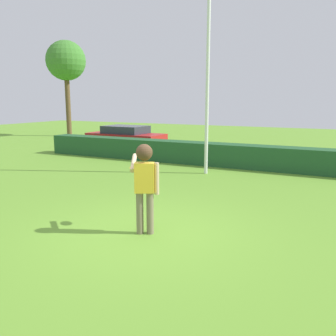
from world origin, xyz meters
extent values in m
plane|color=#63982E|center=(0.00, 0.00, 0.00)|extent=(60.00, 60.00, 0.00)
cylinder|color=#776C52|center=(-0.05, -0.08, 0.42)|extent=(0.14, 0.14, 0.84)
cylinder|color=#776C52|center=(0.13, 0.01, 0.42)|extent=(0.14, 0.14, 0.84)
cube|color=yellow|center=(0.04, -0.03, 1.13)|extent=(0.44, 0.37, 0.58)
cylinder|color=tan|center=(-0.29, 0.11, 1.37)|extent=(0.35, 0.59, 0.30)
cylinder|color=tan|center=(0.25, 0.07, 1.11)|extent=(0.09, 0.09, 0.62)
sphere|color=tan|center=(0.04, -0.03, 1.59)|extent=(0.22, 0.22, 0.22)
sphere|color=#47321F|center=(0.04, -0.03, 1.62)|extent=(0.32, 0.32, 0.32)
cylinder|color=orange|center=(-0.34, 0.30, 1.25)|extent=(0.28, 0.27, 0.10)
cylinder|color=silver|center=(-1.04, 6.12, 3.19)|extent=(0.12, 0.12, 6.38)
cube|color=#22522A|center=(0.00, 7.84, 0.45)|extent=(18.99, 0.90, 0.89)
cube|color=#B21E1E|center=(-7.22, 10.32, 0.57)|extent=(4.27, 1.87, 0.55)
cube|color=#2D333D|center=(-7.22, 10.32, 1.05)|extent=(2.26, 1.65, 0.40)
cylinder|color=black|center=(-5.72, 11.11, 0.30)|extent=(0.60, 0.12, 0.60)
cylinder|color=black|center=(-5.79, 9.41, 0.30)|extent=(0.60, 0.12, 0.60)
cylinder|color=black|center=(-8.65, 11.23, 0.30)|extent=(0.60, 0.12, 0.60)
cylinder|color=black|center=(-8.72, 9.53, 0.30)|extent=(0.60, 0.12, 0.60)
cylinder|color=brown|center=(-14.93, 14.56, 2.25)|extent=(0.35, 0.35, 4.50)
sphere|color=#3E7D2C|center=(-14.93, 14.56, 5.34)|extent=(2.78, 2.78, 2.78)
camera|label=1|loc=(3.52, -5.91, 2.60)|focal=38.83mm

